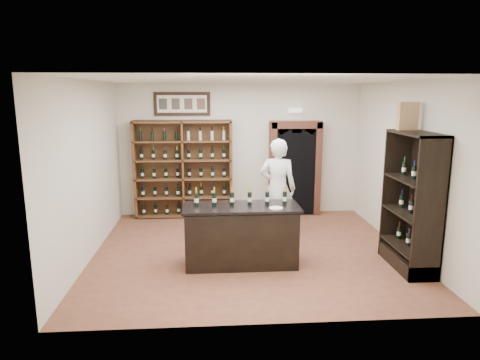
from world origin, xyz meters
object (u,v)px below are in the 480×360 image
object	(u,v)px
wine_shelf	(183,169)
shopkeeper	(278,188)
counter_bottle_0	(196,199)
side_cabinet	(412,222)
tasting_counter	(241,236)
wine_crate	(408,116)

from	to	relation	value
wine_shelf	shopkeeper	xyz separation A→B (m)	(1.91, -1.57, -0.13)
counter_bottle_0	side_cabinet	bearing A→B (deg)	-6.03
tasting_counter	wine_shelf	bearing A→B (deg)	110.56
counter_bottle_0	side_cabinet	distance (m)	3.48
wine_shelf	wine_crate	size ratio (longest dim) A/B	4.90
tasting_counter	wine_crate	size ratio (longest dim) A/B	4.19
wine_shelf	counter_bottle_0	distance (m)	2.89
side_cabinet	wine_shelf	bearing A→B (deg)	139.79
tasting_counter	wine_crate	xyz separation A→B (m)	(2.70, 0.08, 1.93)
tasting_counter	shopkeeper	world-z (taller)	shopkeeper
shopkeeper	tasting_counter	bearing A→B (deg)	75.14
counter_bottle_0	shopkeeper	size ratio (longest dim) A/B	0.15
side_cabinet	wine_crate	xyz separation A→B (m)	(-0.03, 0.38, 1.67)
side_cabinet	wine_crate	distance (m)	1.71
wine_shelf	side_cabinet	distance (m)	5.02
tasting_counter	shopkeeper	size ratio (longest dim) A/B	0.97
counter_bottle_0	shopkeeper	distance (m)	2.01
shopkeeper	wine_crate	xyz separation A→B (m)	(1.89, -1.29, 1.45)
tasting_counter	side_cabinet	xyz separation A→B (m)	(2.72, -0.30, 0.26)
wine_crate	side_cabinet	bearing A→B (deg)	-84.55
wine_shelf	shopkeeper	distance (m)	2.47
shopkeeper	wine_crate	world-z (taller)	wine_crate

